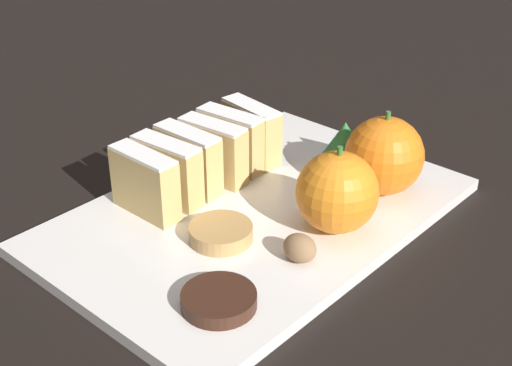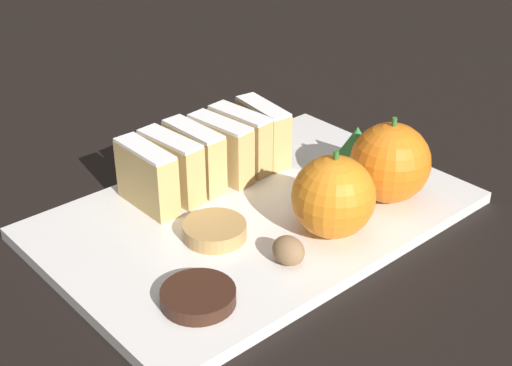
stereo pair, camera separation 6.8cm
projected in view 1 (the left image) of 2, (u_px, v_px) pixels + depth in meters
The scene contains 14 objects.
ground_plane at pixel (256, 220), 0.70m from camera, with size 6.00×6.00×0.00m, color black.
serving_platter at pixel (256, 215), 0.70m from camera, with size 0.27×0.40×0.01m.
stollen_slice_front at pixel (145, 183), 0.68m from camera, with size 0.08×0.02×0.06m.
stollen_slice_second at pixel (167, 171), 0.70m from camera, with size 0.08×0.03×0.06m.
stollen_slice_third at pixel (188, 160), 0.72m from camera, with size 0.08×0.03×0.06m.
stollen_slice_fourth at pixel (213, 151), 0.74m from camera, with size 0.08×0.03×0.06m.
stollen_slice_fifth at pixel (231, 140), 0.76m from camera, with size 0.08×0.03×0.06m.
stollen_slice_sixth at pixel (251, 132), 0.78m from camera, with size 0.08×0.03×0.06m.
orange_near at pixel (337, 192), 0.65m from camera, with size 0.08×0.08×0.08m.
orange_far at pixel (384, 156), 0.71m from camera, with size 0.08×0.08×0.09m.
walnut at pixel (300, 248), 0.62m from camera, with size 0.03×0.03×0.03m.
chocolate_cookie at pixel (219, 300), 0.56m from camera, with size 0.06×0.06×0.01m.
gingerbread_cookie at pixel (221, 233), 0.65m from camera, with size 0.06×0.06×0.01m.
evergreen_sprig at pixel (346, 142), 0.78m from camera, with size 0.05×0.05×0.05m.
Camera 1 is at (0.40, -0.44, 0.37)m, focal length 50.00 mm.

